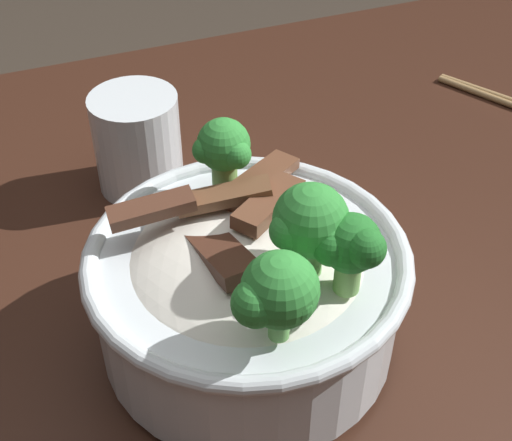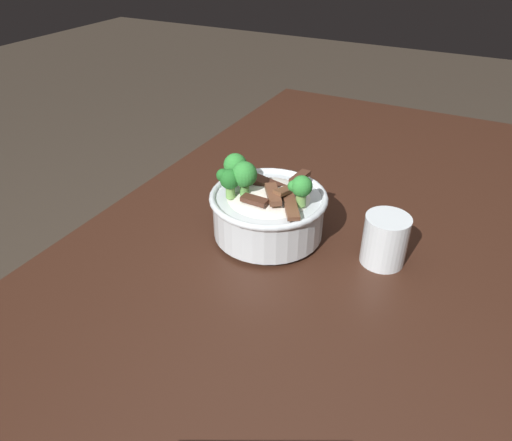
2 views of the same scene
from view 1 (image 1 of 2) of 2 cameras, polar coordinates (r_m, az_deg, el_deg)
dining_table at (r=0.65m, az=-8.10°, el=-13.53°), size 1.54×0.81×0.78m
rice_bowl at (r=0.48m, az=-0.50°, el=-4.95°), size 0.22×0.22×0.16m
drinking_glass at (r=0.65m, az=-9.35°, el=5.80°), size 0.08×0.08×0.09m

